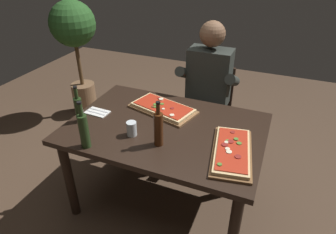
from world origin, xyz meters
name	(u,v)px	position (x,y,z in m)	size (l,w,h in m)	color
ground_plane	(166,199)	(0.00, 0.00, 0.00)	(6.40, 6.40, 0.00)	#4C3828
dining_table	(165,137)	(0.00, 0.00, 0.64)	(1.40, 0.96, 0.74)	black
pizza_rectangular_front	(163,108)	(-0.11, 0.21, 0.76)	(0.57, 0.40, 0.05)	brown
pizza_rectangular_left	(232,151)	(0.51, -0.14, 0.76)	(0.33, 0.56, 0.05)	brown
wine_bottle_dark	(158,128)	(0.04, -0.22, 0.87)	(0.06, 0.06, 0.32)	#47230F
oil_bottle_amber	(79,108)	(-0.61, -0.18, 0.85)	(0.06, 0.06, 0.28)	#233819
vinegar_bottle_green	(84,130)	(-0.38, -0.42, 0.87)	(0.06, 0.06, 0.33)	#233819
tumbler_near_camera	(132,129)	(-0.17, -0.19, 0.79)	(0.07, 0.07, 0.10)	silver
napkin_cutlery_set	(97,112)	(-0.57, -0.02, 0.74)	(0.19, 0.12, 0.01)	white
diner_chair	(209,107)	(0.10, 0.86, 0.49)	(0.44, 0.44, 0.87)	black
seated_diner	(207,88)	(0.10, 0.74, 0.74)	(0.53, 0.41, 1.33)	#23232D
potted_plant_corner	(75,40)	(-1.52, 0.99, 0.93)	(0.50, 0.50, 1.36)	#846042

